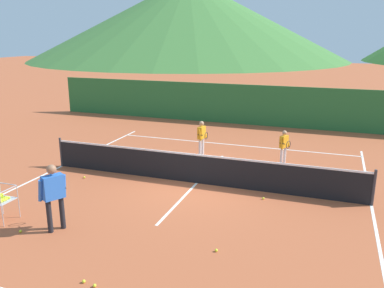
{
  "coord_description": "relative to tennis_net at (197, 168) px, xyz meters",
  "views": [
    {
      "loc": [
        3.89,
        -11.39,
        4.63
      ],
      "look_at": [
        -0.28,
        0.33,
        1.19
      ],
      "focal_mm": 37.42,
      "sensor_mm": 36.0,
      "label": 1
    }
  ],
  "objects": [
    {
      "name": "ground_plane",
      "position": [
        0.0,
        0.0,
        -0.5
      ],
      "size": [
        120.0,
        120.0,
        0.0
      ],
      "primitive_type": "plane",
      "color": "#B25633"
    },
    {
      "name": "line_baseline_far",
      "position": [
        0.0,
        4.87,
        -0.5
      ],
      "size": [
        10.32,
        0.08,
        0.01
      ],
      "primitive_type": "cube",
      "color": "white",
      "rests_on": "ground"
    },
    {
      "name": "line_sideline_west",
      "position": [
        -5.16,
        0.0,
        -0.5
      ],
      "size": [
        0.08,
        11.33,
        0.01
      ],
      "primitive_type": "cube",
      "color": "white",
      "rests_on": "ground"
    },
    {
      "name": "line_sideline_east",
      "position": [
        5.16,
        0.0,
        -0.5
      ],
      "size": [
        0.08,
        11.33,
        0.01
      ],
      "primitive_type": "cube",
      "color": "white",
      "rests_on": "ground"
    },
    {
      "name": "line_service_center",
      "position": [
        0.0,
        0.0,
        -0.5
      ],
      "size": [
        0.08,
        6.28,
        0.01
      ],
      "primitive_type": "cube",
      "color": "white",
      "rests_on": "ground"
    },
    {
      "name": "tennis_net",
      "position": [
        0.0,
        0.0,
        0.0
      ],
      "size": [
        10.41,
        0.08,
        1.05
      ],
      "color": "#333338",
      "rests_on": "ground"
    },
    {
      "name": "instructor",
      "position": [
        -2.19,
        -4.14,
        0.51
      ],
      "size": [
        0.54,
        0.84,
        1.68
      ],
      "color": "black",
      "rests_on": "ground"
    },
    {
      "name": "student_0",
      "position": [
        -0.82,
        2.97,
        0.32
      ],
      "size": [
        0.41,
        0.68,
        1.37
      ],
      "color": "silver",
      "rests_on": "ground"
    },
    {
      "name": "student_1",
      "position": [
        2.35,
        2.96,
        0.26
      ],
      "size": [
        0.41,
        0.69,
        1.25
      ],
      "color": "silver",
      "rests_on": "ground"
    },
    {
      "name": "ball_cart",
      "position": [
        -3.85,
        -4.17,
        0.09
      ],
      "size": [
        0.58,
        0.58,
        0.9
      ],
      "color": "#B7B7BC",
      "rests_on": "ground"
    },
    {
      "name": "tennis_ball_0",
      "position": [
        2.24,
        -0.6,
        -0.47
      ],
      "size": [
        0.07,
        0.07,
        0.07
      ],
      "primitive_type": "sphere",
      "color": "yellow",
      "rests_on": "ground"
    },
    {
      "name": "tennis_ball_1",
      "position": [
        -3.67,
        -0.83,
        -0.47
      ],
      "size": [
        0.07,
        0.07,
        0.07
      ],
      "primitive_type": "sphere",
      "color": "yellow",
      "rests_on": "ground"
    },
    {
      "name": "tennis_ball_4",
      "position": [
        -0.05,
        -5.82,
        -0.47
      ],
      "size": [
        0.07,
        0.07,
        0.07
      ],
      "primitive_type": "sphere",
      "color": "yellow",
      "rests_on": "ground"
    },
    {
      "name": "tennis_ball_6",
      "position": [
        1.76,
        -3.82,
        -0.47
      ],
      "size": [
        0.07,
        0.07,
        0.07
      ],
      "primitive_type": "sphere",
      "color": "yellow",
      "rests_on": "ground"
    },
    {
      "name": "tennis_ball_7",
      "position": [
        -2.93,
        -4.56,
        -0.47
      ],
      "size": [
        0.07,
        0.07,
        0.07
      ],
      "primitive_type": "sphere",
      "color": "yellow",
      "rests_on": "ground"
    },
    {
      "name": "tennis_ball_8",
      "position": [
        -4.53,
        -1.67,
        -0.47
      ],
      "size": [
        0.07,
        0.07,
        0.07
      ],
      "primitive_type": "sphere",
      "color": "yellow",
      "rests_on": "ground"
    },
    {
      "name": "tennis_ball_9",
      "position": [
        -0.32,
        -5.78,
        -0.47
      ],
      "size": [
        0.07,
        0.07,
        0.07
      ],
      "primitive_type": "sphere",
      "color": "yellow",
      "rests_on": "ground"
    },
    {
      "name": "windscreen_fence",
      "position": [
        0.0,
        9.04,
        0.55
      ],
      "size": [
        22.71,
        0.08,
        2.1
      ],
      "primitive_type": "cube",
      "color": "#286B33",
      "rests_on": "ground"
    },
    {
      "name": "hill_1",
      "position": [
        -22.47,
        60.81,
        6.7
      ],
      "size": [
        57.56,
        57.56,
        14.41
      ],
      "primitive_type": "cone",
      "color": "#427A38",
      "rests_on": "ground"
    }
  ]
}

